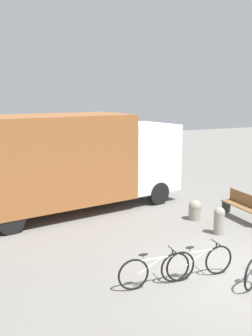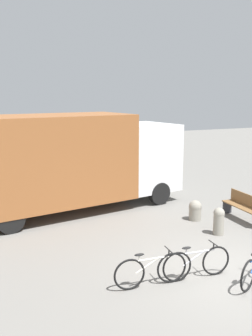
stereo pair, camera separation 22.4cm
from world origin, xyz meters
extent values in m
plane|color=slate|center=(0.00, 0.00, 0.00)|extent=(60.00, 60.00, 0.00)
cube|color=#99592D|center=(-2.88, 6.04, 1.90)|extent=(6.13, 3.39, 2.97)
cube|color=silver|center=(1.03, 6.63, 1.68)|extent=(2.43, 2.74, 2.52)
cylinder|color=black|center=(0.86, 7.74, 0.42)|extent=(0.87, 0.40, 0.84)
cylinder|color=black|center=(1.19, 5.53, 0.42)|extent=(0.87, 0.40, 0.84)
cylinder|color=black|center=(-4.30, 4.70, 0.42)|extent=(0.87, 0.40, 0.84)
cube|color=brown|center=(2.76, 2.79, 0.45)|extent=(0.51, 1.74, 0.04)
cube|color=brown|center=(2.95, 2.77, 0.65)|extent=(0.15, 1.71, 0.43)
cube|color=#2D2D33|center=(2.82, 3.59, 0.22)|extent=(0.34, 0.07, 0.44)
torus|color=black|center=(-2.44, 0.23, 0.35)|extent=(0.70, 0.11, 0.69)
torus|color=black|center=(-1.47, 0.15, 0.35)|extent=(0.70, 0.11, 0.69)
cylinder|color=silver|center=(-1.96, 0.19, 0.62)|extent=(0.83, 0.11, 0.04)
cylinder|color=silver|center=(-2.03, 0.20, 0.49)|extent=(0.56, 0.09, 0.32)
cylinder|color=silver|center=(-2.22, 0.21, 0.68)|extent=(0.03, 0.03, 0.11)
ellipsoid|color=black|center=(-2.22, 0.21, 0.76)|extent=(0.23, 0.11, 0.05)
cylinder|color=black|center=(-1.54, 0.15, 0.70)|extent=(0.03, 0.03, 0.15)
cylinder|color=black|center=(-1.54, 0.15, 0.77)|extent=(0.06, 0.44, 0.02)
torus|color=black|center=(-1.34, 0.13, 0.35)|extent=(0.70, 0.11, 0.69)
torus|color=black|center=(-0.37, 0.04, 0.35)|extent=(0.70, 0.11, 0.69)
cylinder|color=silver|center=(-0.86, 0.09, 0.62)|extent=(0.83, 0.11, 0.04)
cylinder|color=silver|center=(-0.93, 0.10, 0.49)|extent=(0.56, 0.09, 0.32)
cylinder|color=silver|center=(-1.12, 0.11, 0.68)|extent=(0.03, 0.03, 0.11)
ellipsoid|color=black|center=(-1.12, 0.11, 0.76)|extent=(0.23, 0.11, 0.05)
cylinder|color=black|center=(-0.44, 0.05, 0.70)|extent=(0.03, 0.03, 0.15)
cylinder|color=black|center=(-0.44, 0.05, 0.77)|extent=(0.06, 0.44, 0.02)
torus|color=black|center=(-0.20, -0.81, 0.35)|extent=(0.65, 0.33, 0.69)
cylinder|color=gray|center=(1.27, 2.07, 0.33)|extent=(0.31, 0.31, 0.65)
sphere|color=gray|center=(1.27, 2.07, 0.65)|extent=(0.33, 0.33, 0.33)
cylinder|color=gray|center=(1.39, 3.45, 0.23)|extent=(0.40, 0.40, 0.45)
sphere|color=gray|center=(1.39, 3.45, 0.45)|extent=(0.42, 0.42, 0.42)
camera|label=1|loc=(-5.66, -6.27, 4.05)|focal=40.00mm
camera|label=2|loc=(-5.46, -6.37, 4.05)|focal=40.00mm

